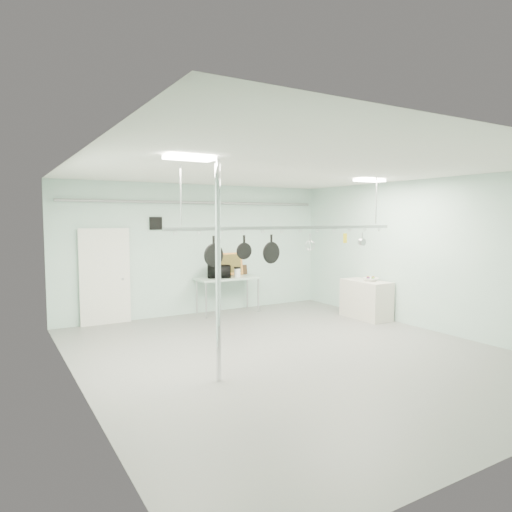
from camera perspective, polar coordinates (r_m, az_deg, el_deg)
floor at (r=8.24m, az=4.37°, el=-11.99°), size 8.00×8.00×0.00m
ceiling at (r=7.93m, az=4.51°, el=10.66°), size 7.00×8.00×0.02m
back_wall at (r=11.41m, az=-7.15°, el=0.84°), size 7.00×0.02×3.20m
right_wall at (r=10.33m, az=20.49°, el=0.17°), size 0.02×8.00×3.20m
door at (r=10.72m, az=-18.37°, el=-2.57°), size 1.10×0.10×2.20m
wall_vent at (r=10.98m, az=-12.42°, el=4.01°), size 0.30×0.04×0.30m
conduit_pipe at (r=11.31m, az=-7.02°, el=6.64°), size 6.60×0.07×0.07m
chrome_pole at (r=6.55m, az=-4.76°, el=-2.02°), size 0.08×0.08×3.20m
prep_table at (r=11.40m, az=-3.55°, el=-3.02°), size 1.60×0.70×0.91m
side_cabinet at (r=11.16m, az=13.59°, el=-5.30°), size 0.60×1.20×0.90m
pot_rack at (r=8.25m, az=4.41°, el=3.76°), size 4.80×0.06×1.00m
light_panel_left at (r=6.17m, az=-8.30°, el=12.05°), size 0.65×0.30×0.05m
light_panel_right at (r=9.93m, az=14.01°, el=9.17°), size 0.65×0.30×0.05m
microwave at (r=11.28m, az=-4.65°, el=-1.95°), size 0.65×0.55×0.31m
coffee_canister at (r=11.37m, az=-2.35°, el=-2.11°), size 0.18×0.18×0.22m
painting_large at (r=11.70m, az=-3.44°, el=-1.03°), size 0.78×0.15×0.58m
painting_small at (r=11.89m, az=-1.82°, el=-1.72°), size 0.30×0.10×0.25m
fruit_bowl at (r=11.04m, az=14.14°, el=-2.84°), size 0.34×0.34×0.08m
skillet_left at (r=7.49m, az=-5.31°, el=0.56°), size 0.38×0.13×0.52m
skillet_mid at (r=7.75m, az=-1.50°, el=1.18°), size 0.29×0.07×0.39m
skillet_right at (r=8.04m, az=1.93°, el=0.85°), size 0.39×0.12×0.52m
whisk at (r=8.52m, az=6.76°, el=1.69°), size 0.20×0.20×0.33m
grater at (r=9.06m, az=11.07°, el=2.20°), size 0.09×0.04×0.21m
saucepan at (r=9.36m, az=13.12°, el=2.12°), size 0.16×0.12×0.25m
fruit_cluster at (r=11.04m, az=14.14°, el=-2.64°), size 0.24×0.24×0.09m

